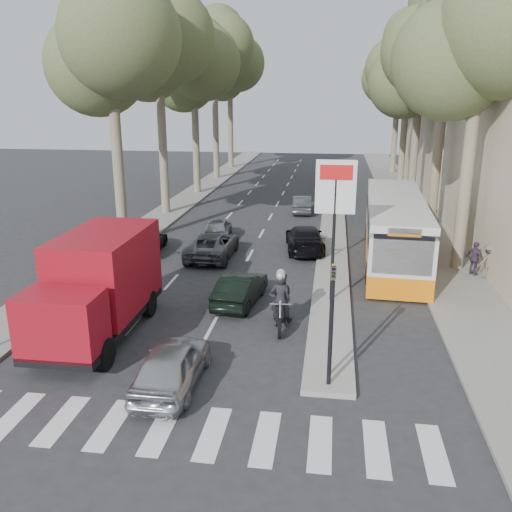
{
  "coord_description": "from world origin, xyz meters",
  "views": [
    {
      "loc": [
        3.15,
        -15.08,
        7.94
      ],
      "look_at": [
        0.17,
        5.69,
        1.6
      ],
      "focal_mm": 38.0,
      "sensor_mm": 36.0,
      "label": 1
    }
  ],
  "objects_px": {
    "dark_hatchback": "(241,289)",
    "motorcycle": "(280,300)",
    "silver_hatchback": "(172,365)",
    "red_truck": "(99,284)",
    "city_bus": "(394,227)"
  },
  "relations": [
    {
      "from": "silver_hatchback",
      "to": "city_bus",
      "type": "xyz_separation_m",
      "value": [
        7.3,
        13.26,
        0.98
      ]
    },
    {
      "from": "city_bus",
      "to": "motorcycle",
      "type": "bearing_deg",
      "value": -115.94
    },
    {
      "from": "red_truck",
      "to": "city_bus",
      "type": "bearing_deg",
      "value": 43.33
    },
    {
      "from": "silver_hatchback",
      "to": "red_truck",
      "type": "height_order",
      "value": "red_truck"
    },
    {
      "from": "red_truck",
      "to": "city_bus",
      "type": "height_order",
      "value": "red_truck"
    },
    {
      "from": "red_truck",
      "to": "city_bus",
      "type": "xyz_separation_m",
      "value": [
        10.68,
        10.19,
        -0.17
      ]
    },
    {
      "from": "dark_hatchback",
      "to": "city_bus",
      "type": "distance_m",
      "value": 9.43
    },
    {
      "from": "dark_hatchback",
      "to": "motorcycle",
      "type": "distance_m",
      "value": 2.54
    },
    {
      "from": "dark_hatchback",
      "to": "red_truck",
      "type": "bearing_deg",
      "value": 46.03
    },
    {
      "from": "dark_hatchback",
      "to": "motorcycle",
      "type": "relative_size",
      "value": 1.51
    },
    {
      "from": "red_truck",
      "to": "motorcycle",
      "type": "xyz_separation_m",
      "value": [
        5.96,
        1.59,
        -0.87
      ]
    },
    {
      "from": "red_truck",
      "to": "dark_hatchback",
      "type": "bearing_deg",
      "value": 38.57
    },
    {
      "from": "silver_hatchback",
      "to": "city_bus",
      "type": "height_order",
      "value": "city_bus"
    },
    {
      "from": "silver_hatchback",
      "to": "motorcycle",
      "type": "distance_m",
      "value": 5.34
    },
    {
      "from": "red_truck",
      "to": "motorcycle",
      "type": "distance_m",
      "value": 6.23
    }
  ]
}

